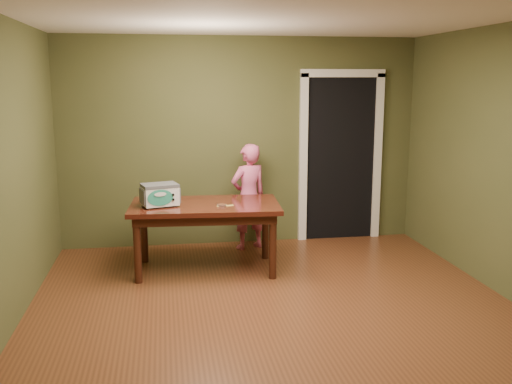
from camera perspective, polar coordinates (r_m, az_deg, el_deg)
floor at (r=5.13m, az=2.45°, el=-12.63°), size 5.00×5.00×0.00m
room_shell at (r=4.71m, az=2.62°, el=6.75°), size 4.52×5.02×2.61m
doorway at (r=7.78m, az=7.77°, el=3.58°), size 1.10×0.66×2.25m
dining_table at (r=6.22m, az=-5.12°, el=-2.06°), size 1.66×1.00×0.75m
toy_oven at (r=6.11m, az=-9.60°, el=-0.20°), size 0.44×0.35×0.24m
baking_pan at (r=6.06m, az=-3.45°, el=-1.32°), size 0.10×0.10×0.02m
spatula at (r=6.06m, az=-3.10°, el=-1.39°), size 0.18×0.06×0.01m
child at (r=7.01m, az=-0.74°, el=-0.47°), size 0.56×0.47×1.31m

